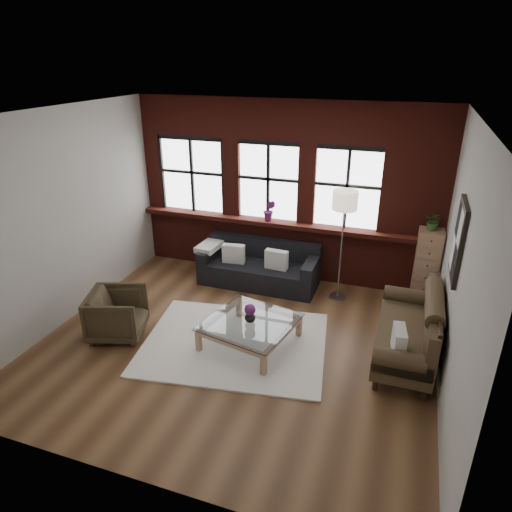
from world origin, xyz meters
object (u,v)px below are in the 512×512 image
(drawer_chest, at_px, (426,266))
(floor_lamp, at_px, (342,243))
(vase, at_px, (250,317))
(vintage_settee, at_px, (406,325))
(coffee_table, at_px, (250,333))
(dark_sofa, at_px, (259,264))
(armchair, at_px, (117,314))

(drawer_chest, xyz_separation_m, floor_lamp, (-1.37, -0.35, 0.38))
(vase, distance_m, drawer_chest, 3.18)
(vintage_settee, height_order, floor_lamp, floor_lamp)
(coffee_table, bearing_deg, dark_sofa, 104.79)
(coffee_table, distance_m, drawer_chest, 3.21)
(armchair, xyz_separation_m, coffee_table, (1.93, 0.40, -0.17))
(dark_sofa, bearing_deg, armchair, -122.52)
(drawer_chest, distance_m, floor_lamp, 1.47)
(coffee_table, distance_m, floor_lamp, 2.21)
(armchair, bearing_deg, dark_sofa, -50.61)
(dark_sofa, height_order, floor_lamp, floor_lamp)
(vintage_settee, xyz_separation_m, drawer_chest, (0.23, 1.74, 0.14))
(vase, bearing_deg, floor_lamp, 62.00)
(vase, bearing_deg, coffee_table, 128.66)
(vintage_settee, height_order, armchair, vintage_settee)
(dark_sofa, height_order, vase, dark_sofa)
(dark_sofa, xyz_separation_m, coffee_table, (0.49, -1.86, -0.20))
(coffee_table, distance_m, vase, 0.27)
(armchair, bearing_deg, floor_lamp, -70.73)
(dark_sofa, distance_m, floor_lamp, 1.59)
(dark_sofa, distance_m, coffee_table, 1.93)
(vintage_settee, bearing_deg, floor_lamp, 129.37)
(dark_sofa, bearing_deg, floor_lamp, -2.17)
(vase, height_order, drawer_chest, drawer_chest)
(vintage_settee, distance_m, floor_lamp, 1.87)
(vintage_settee, relative_size, floor_lamp, 0.93)
(dark_sofa, xyz_separation_m, armchair, (-1.44, -2.26, -0.03))
(vase, bearing_deg, drawer_chest, 42.81)
(dark_sofa, xyz_separation_m, vintage_settee, (2.59, -1.44, 0.12))
(drawer_chest, bearing_deg, coffee_table, -137.19)
(vase, relative_size, drawer_chest, 0.13)
(coffee_table, xyz_separation_m, vase, (0.00, -0.00, 0.27))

